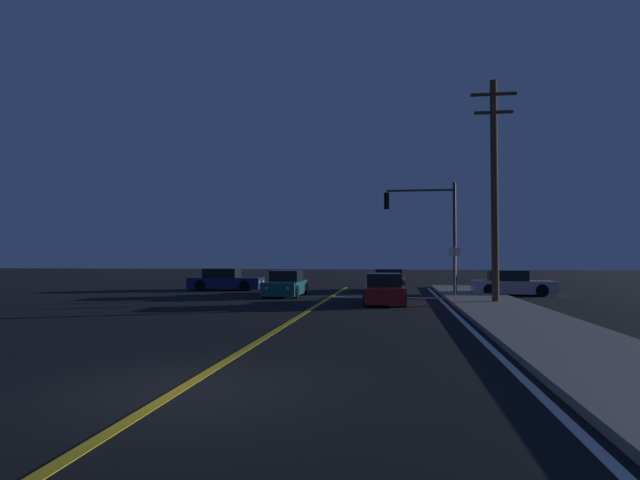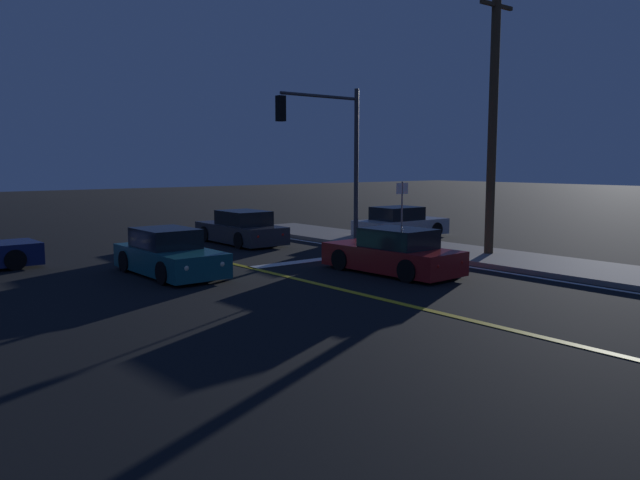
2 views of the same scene
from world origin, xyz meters
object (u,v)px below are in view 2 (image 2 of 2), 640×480
(car_far_approaching_charcoal, at_px, (241,229))
(car_parked_curb_teal, at_px, (169,255))
(car_mid_block_silver, at_px, (400,224))
(car_distant_tail_red, at_px, (393,254))
(utility_pole_right, at_px, (493,107))
(street_sign_corner, at_px, (402,205))
(traffic_signal_near_right, at_px, (331,141))

(car_far_approaching_charcoal, xyz_separation_m, car_parked_curb_teal, (-5.39, -4.72, -0.00))
(car_parked_curb_teal, relative_size, car_mid_block_silver, 0.98)
(car_distant_tail_red, xyz_separation_m, utility_pole_right, (4.78, 0.11, 4.51))
(car_far_approaching_charcoal, height_order, street_sign_corner, street_sign_corner)
(car_far_approaching_charcoal, relative_size, utility_pole_right, 0.46)
(traffic_signal_near_right, xyz_separation_m, utility_pole_right, (2.43, -5.58, 1.04))
(car_far_approaching_charcoal, distance_m, car_mid_block_silver, 7.01)
(car_far_approaching_charcoal, distance_m, traffic_signal_near_right, 5.06)
(utility_pole_right, bearing_deg, traffic_signal_near_right, 113.54)
(street_sign_corner, bearing_deg, car_parked_curb_teal, 173.23)
(car_mid_block_silver, height_order, traffic_signal_near_right, traffic_signal_near_right)
(street_sign_corner, bearing_deg, car_far_approaching_charcoal, 119.41)
(car_mid_block_silver, bearing_deg, car_parked_curb_teal, -77.26)
(car_mid_block_silver, relative_size, traffic_signal_near_right, 0.70)
(car_far_approaching_charcoal, bearing_deg, utility_pole_right, -60.11)
(car_distant_tail_red, bearing_deg, car_far_approaching_charcoal, 86.57)
(car_distant_tail_red, xyz_separation_m, street_sign_corner, (3.38, 2.89, 1.14))
(utility_pole_right, height_order, street_sign_corner, utility_pole_right)
(car_parked_curb_teal, xyz_separation_m, utility_pole_right, (10.03, -3.80, 4.51))
(car_parked_curb_teal, height_order, traffic_signal_near_right, traffic_signal_near_right)
(car_distant_tail_red, bearing_deg, traffic_signal_near_right, 65.06)
(car_mid_block_silver, bearing_deg, utility_pole_right, -15.45)
(car_far_approaching_charcoal, distance_m, street_sign_corner, 6.69)
(car_far_approaching_charcoal, xyz_separation_m, car_distant_tail_red, (-0.14, -8.64, -0.00))
(car_distant_tail_red, bearing_deg, car_parked_curb_teal, 140.79)
(car_distant_tail_red, relative_size, car_parked_curb_teal, 1.04)
(car_distant_tail_red, distance_m, traffic_signal_near_right, 7.07)
(car_parked_curb_teal, xyz_separation_m, car_mid_block_silver, (11.95, 2.23, 0.00))
(car_far_approaching_charcoal, relative_size, traffic_signal_near_right, 0.74)
(car_distant_tail_red, distance_m, utility_pole_right, 6.58)
(traffic_signal_near_right, distance_m, street_sign_corner, 3.79)
(car_parked_curb_teal, bearing_deg, traffic_signal_near_right, -166.95)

